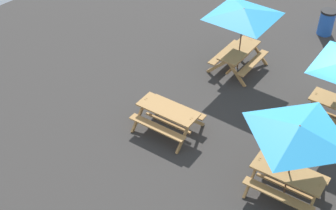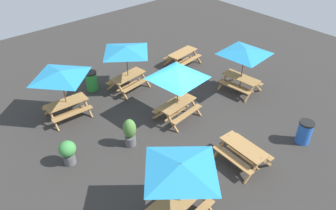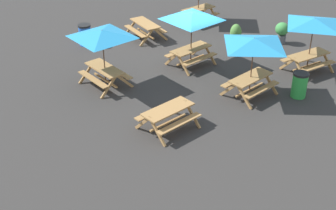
% 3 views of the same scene
% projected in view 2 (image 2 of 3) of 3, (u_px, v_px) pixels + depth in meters
% --- Properties ---
extents(ground_plane, '(28.18, 28.18, 0.00)m').
position_uv_depth(ground_plane, '(181.00, 121.00, 14.35)').
color(ground_plane, '#33302D').
rests_on(ground_plane, ground).
extents(picnic_table_0, '(1.60, 1.86, 0.81)m').
position_uv_depth(picnic_table_0, '(243.00, 151.00, 11.96)').
color(picnic_table_0, '#A87A44').
rests_on(picnic_table_0, ground).
extents(picnic_table_1, '(2.09, 2.09, 2.34)m').
position_uv_depth(picnic_table_1, '(61.00, 77.00, 13.50)').
color(picnic_table_1, '#A87A44').
rests_on(picnic_table_1, ground).
extents(picnic_table_2, '(1.96, 1.73, 0.81)m').
position_uv_depth(picnic_table_2, '(183.00, 55.00, 18.37)').
color(picnic_table_2, '#A87A44').
rests_on(picnic_table_2, ground).
extents(picnic_table_3, '(2.81, 2.81, 2.34)m').
position_uv_depth(picnic_table_3, '(178.00, 78.00, 13.43)').
color(picnic_table_3, '#A87A44').
rests_on(picnic_table_3, ground).
extents(picnic_table_4, '(2.18, 2.18, 2.34)m').
position_uv_depth(picnic_table_4, '(181.00, 171.00, 9.18)').
color(picnic_table_4, '#A87A44').
rests_on(picnic_table_4, ground).
extents(picnic_table_5, '(2.81, 2.81, 2.34)m').
position_uv_depth(picnic_table_5, '(245.00, 54.00, 15.26)').
color(picnic_table_5, '#A87A44').
rests_on(picnic_table_5, ground).
extents(picnic_table_6, '(2.27, 2.27, 2.34)m').
position_uv_depth(picnic_table_6, '(126.00, 53.00, 15.41)').
color(picnic_table_6, '#A87A44').
rests_on(picnic_table_6, ground).
extents(trash_bin_green, '(0.59, 0.59, 0.98)m').
position_uv_depth(trash_bin_green, '(92.00, 81.00, 16.19)').
color(trash_bin_green, green).
rests_on(trash_bin_green, ground).
extents(trash_bin_blue, '(0.59, 0.59, 0.98)m').
position_uv_depth(trash_bin_blue, '(304.00, 132.00, 12.94)').
color(trash_bin_blue, blue).
rests_on(trash_bin_blue, ground).
extents(potted_plant_0, '(0.52, 0.52, 1.22)m').
position_uv_depth(potted_plant_0, '(130.00, 132.00, 12.71)').
color(potted_plant_0, '#59595B').
rests_on(potted_plant_0, ground).
extents(potted_plant_1, '(0.63, 0.63, 1.00)m').
position_uv_depth(potted_plant_1, '(68.00, 151.00, 11.91)').
color(potted_plant_1, '#59595B').
rests_on(potted_plant_1, ground).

